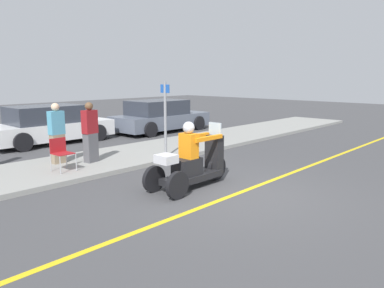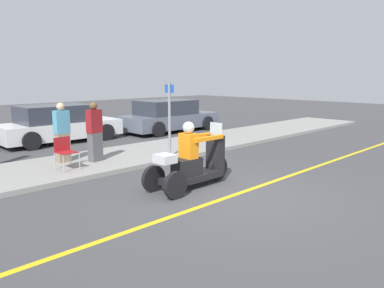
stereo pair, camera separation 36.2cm
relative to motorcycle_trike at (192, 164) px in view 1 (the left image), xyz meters
The scene contains 10 objects.
ground_plane 1.19m from the motorcycle_trike, 77.04° to the right, with size 60.00×60.00×0.00m, color #424244.
lane_stripe 1.17m from the motorcycle_trike, 90.89° to the right, with size 24.00×0.12×0.01m.
sidewalk_strip 3.60m from the motorcycle_trike, 86.16° to the left, with size 28.00×2.80×0.12m.
motorcycle_trike is the anchor object (origin of this frame).
spectator_near_curb 3.47m from the motorcycle_trike, 97.59° to the left, with size 0.43×0.30×1.66m.
spectator_far_back 4.15m from the motorcycle_trike, 106.06° to the left, with size 0.40×0.26×1.65m.
folding_chair_curbside 3.48m from the motorcycle_trike, 115.51° to the left, with size 0.48×0.48×0.82m.
parked_car_lot_right 7.77m from the motorcycle_trike, 86.39° to the left, with size 4.47×2.00×1.41m.
parked_car_lot_left 8.82m from the motorcycle_trike, 52.52° to the left, with size 4.55×2.12×1.42m.
street_sign 2.91m from the motorcycle_trike, 59.35° to the left, with size 0.08×0.36×2.20m.
Camera 1 is at (-6.23, -4.52, 2.47)m, focal length 35.00 mm.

